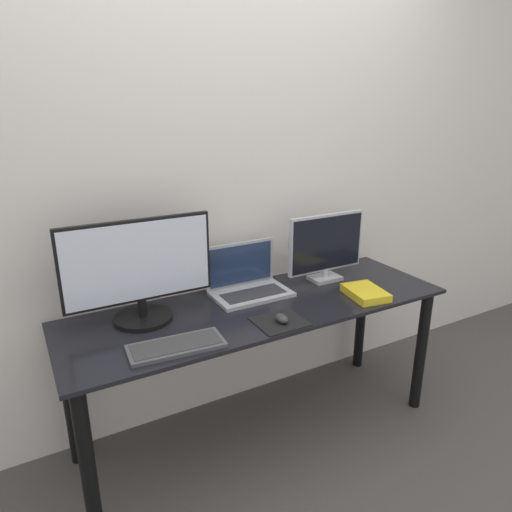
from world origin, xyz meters
The scene contains 10 objects.
ground_plane centered at (0.00, 0.00, 0.00)m, with size 12.00×12.00×0.00m, color #4C4742.
wall_back centered at (0.00, 0.66, 1.25)m, with size 7.00×0.05×2.50m.
desk centered at (0.00, 0.30, 0.58)m, with size 1.82×0.59×0.70m.
monitor_left centered at (-0.52, 0.41, 0.93)m, with size 0.63×0.25×0.45m.
monitor_right centered at (0.46, 0.41, 0.89)m, with size 0.45×0.11×0.36m.
laptop centered at (0.01, 0.46, 0.76)m, with size 0.37×0.24×0.24m.
keyboard centered at (-0.48, 0.11, 0.71)m, with size 0.38×0.18×0.02m.
mousepad centered at (-0.01, 0.10, 0.71)m, with size 0.21×0.19×0.00m.
mouse centered at (-0.01, 0.09, 0.73)m, with size 0.05×0.07×0.04m.
book centered at (0.49, 0.14, 0.72)m, with size 0.19×0.24×0.04m.
Camera 1 is at (-0.96, -1.39, 1.60)m, focal length 32.00 mm.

